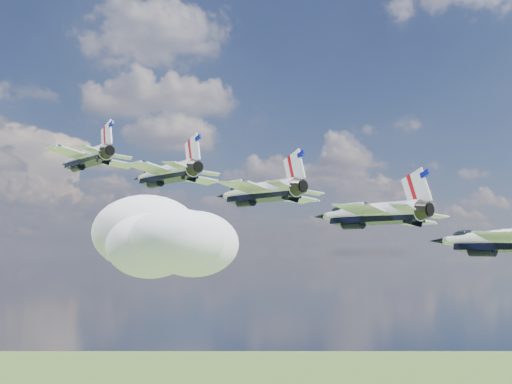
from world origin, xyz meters
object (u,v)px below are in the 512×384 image
object	(u,v)px
jet_2	(256,192)
jet_4	(499,240)
jet_0	(84,158)
jet_3	(366,214)
jet_1	(163,174)

from	to	relation	value
jet_2	jet_4	distance (m)	26.01
jet_0	jet_3	bearing A→B (deg)	-65.02
jet_1	jet_2	xyz separation A→B (m)	(9.00, -8.96, -2.79)
jet_3	jet_4	xyz separation A→B (m)	(9.00, -8.96, -2.79)
jet_1	jet_3	distance (m)	26.01
jet_4	jet_2	bearing A→B (deg)	114.98
jet_1	jet_3	xyz separation A→B (m)	(18.00, -17.93, -5.57)
jet_1	jet_4	xyz separation A→B (m)	(27.01, -26.89, -8.36)
jet_2	jet_3	bearing A→B (deg)	-65.02
jet_1	jet_3	size ratio (longest dim) A/B	1.00
jet_3	jet_4	size ratio (longest dim) A/B	1.00
jet_1	jet_2	bearing A→B (deg)	-65.02
jet_0	jet_4	world-z (taller)	jet_0
jet_1	jet_4	size ratio (longest dim) A/B	1.00
jet_0	jet_3	xyz separation A→B (m)	(27.01, -26.89, -8.36)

